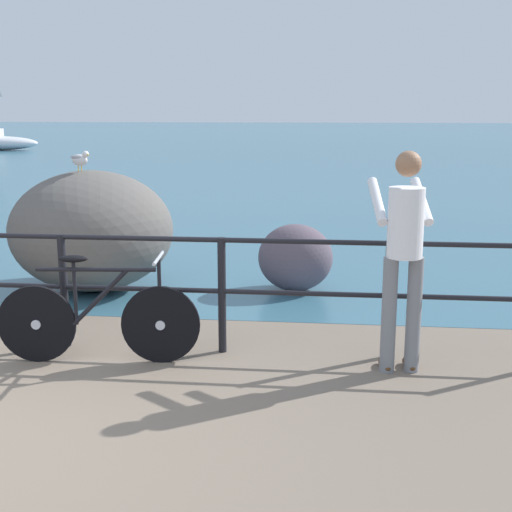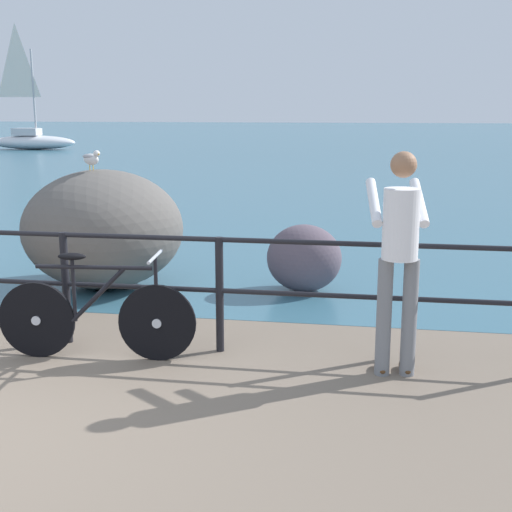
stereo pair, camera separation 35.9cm
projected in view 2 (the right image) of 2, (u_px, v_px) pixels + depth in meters
ground_plane at (292, 170)px, 23.83m from camera, size 120.00×120.00×0.10m
sea_surface at (334, 136)px, 50.45m from camera, size 120.00×90.00×0.01m
promenade_railing at (65, 274)px, 6.10m from camera, size 8.56×0.07×1.02m
bicycle at (97, 315)px, 5.74m from camera, size 1.70×0.48×0.92m
person_at_railing at (399, 253)px, 5.29m from camera, size 0.50×0.66×1.78m
breakwater_boulder_main at (103, 229)px, 8.03m from camera, size 1.89×1.81×1.40m
breakwater_boulder_right at (304, 258)px, 7.88m from camera, size 0.87×0.75×0.78m
seagull at (91, 158)px, 7.77m from camera, size 0.32×0.25×0.23m
sailboat at (31, 135)px, 34.41m from camera, size 4.46×1.52×6.16m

